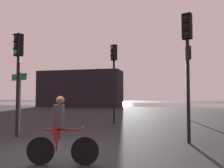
# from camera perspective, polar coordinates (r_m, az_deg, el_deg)

# --- Properties ---
(ground_plane) EXTENTS (120.00, 120.00, 0.00)m
(ground_plane) POSITION_cam_1_polar(r_m,az_deg,el_deg) (6.62, -15.62, -17.21)
(ground_plane) COLOR black
(water_strip) EXTENTS (80.00, 16.00, 0.01)m
(water_strip) POSITION_cam_1_polar(r_m,az_deg,el_deg) (39.08, 9.48, -5.28)
(water_strip) COLOR slate
(water_strip) RESTS_ON ground
(distant_building) EXTENTS (11.68, 4.00, 5.05)m
(distant_building) POSITION_cam_1_polar(r_m,az_deg,el_deg) (31.28, -8.28, -1.27)
(distant_building) COLOR black
(distant_building) RESTS_ON ground
(traffic_light_near_left) EXTENTS (0.38, 0.40, 4.11)m
(traffic_light_near_left) POSITION_cam_1_polar(r_m,az_deg,el_deg) (9.55, -23.32, 4.71)
(traffic_light_near_left) COLOR black
(traffic_light_near_left) RESTS_ON ground
(traffic_light_center) EXTENTS (0.41, 0.42, 4.55)m
(traffic_light_center) POSITION_cam_1_polar(r_m,az_deg,el_deg) (12.58, 0.49, 3.98)
(traffic_light_center) COLOR black
(traffic_light_center) RESTS_ON ground
(traffic_light_near_right) EXTENTS (0.38, 0.40, 4.51)m
(traffic_light_near_right) POSITION_cam_1_polar(r_m,az_deg,el_deg) (8.13, 19.10, 7.77)
(traffic_light_near_right) COLOR black
(traffic_light_near_right) RESTS_ON ground
(traffic_light_far_right) EXTENTS (0.36, 0.38, 4.91)m
(traffic_light_far_right) POSITION_cam_1_polar(r_m,az_deg,el_deg) (15.33, 19.35, 3.77)
(traffic_light_far_right) COLOR black
(traffic_light_far_right) RESTS_ON ground
(direction_sign_post) EXTENTS (1.03, 0.45, 2.60)m
(direction_sign_post) POSITION_cam_1_polar(r_m,az_deg,el_deg) (10.02, -23.05, -2.39)
(direction_sign_post) COLOR slate
(direction_sign_post) RESTS_ON ground
(cyclist) EXTENTS (1.67, 0.55, 1.62)m
(cyclist) POSITION_cam_1_polar(r_m,az_deg,el_deg) (5.41, -13.37, -11.61)
(cyclist) COLOR black
(cyclist) RESTS_ON ground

